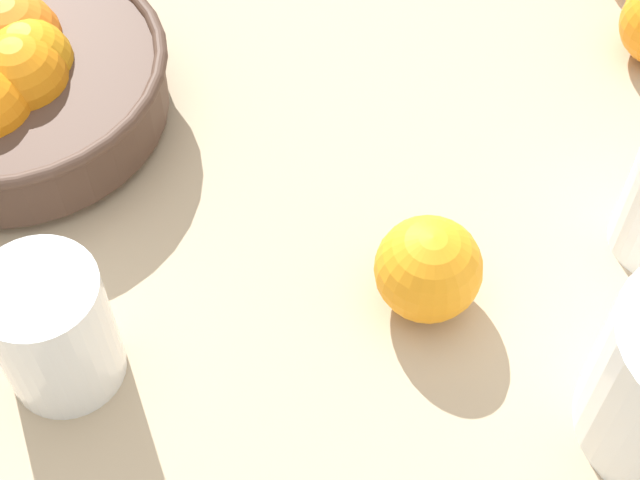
% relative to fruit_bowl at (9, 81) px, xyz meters
% --- Properties ---
extents(ground_plane, '(1.30, 0.89, 0.03)m').
position_rel_fruit_bowl_xyz_m(ground_plane, '(0.18, -0.23, -0.06)').
color(ground_plane, tan).
extents(fruit_bowl, '(0.28, 0.28, 0.11)m').
position_rel_fruit_bowl_xyz_m(fruit_bowl, '(0.00, 0.00, 0.00)').
color(fruit_bowl, '#473328').
rests_on(fruit_bowl, ground_plane).
extents(second_glass, '(0.09, 0.09, 0.11)m').
position_rel_fruit_bowl_xyz_m(second_glass, '(0.01, -0.27, 0.00)').
color(second_glass, white).
rests_on(second_glass, ground_plane).
extents(loose_orange_3, '(0.08, 0.08, 0.08)m').
position_rel_fruit_bowl_xyz_m(loose_orange_3, '(0.29, -0.28, -0.01)').
color(loose_orange_3, orange).
rests_on(loose_orange_3, ground_plane).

